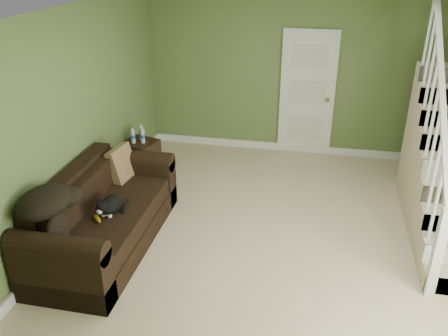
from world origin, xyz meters
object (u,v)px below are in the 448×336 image
at_px(side_table, 141,158).
at_px(cat, 110,205).
at_px(sofa, 102,218).
at_px(banana, 97,219).

bearing_deg(side_table, cat, -78.49).
bearing_deg(side_table, sofa, -82.98).
distance_m(sofa, side_table, 1.82).
bearing_deg(sofa, side_table, 97.02).
xyz_separation_m(sofa, banana, (0.08, -0.26, 0.17)).
bearing_deg(side_table, banana, -81.57).
height_order(side_table, cat, side_table).
bearing_deg(banana, cat, 22.20).
relative_size(side_table, banana, 4.43).
bearing_deg(cat, sofa, 156.68).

